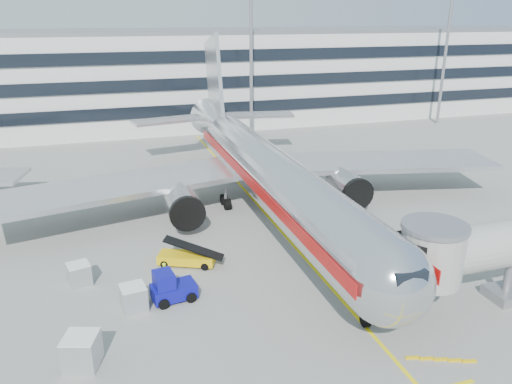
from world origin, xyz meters
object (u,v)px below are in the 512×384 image
object	(u,v)px
belt_loader	(187,257)
cargo_container_front	(82,351)
cargo_container_right	(79,274)
ramp_worker	(165,273)
baggage_tug	(171,288)
main_jet	(264,170)
cargo_container_left	(134,298)

from	to	relation	value
belt_loader	cargo_container_front	bearing A→B (deg)	-126.96
cargo_container_right	ramp_worker	xyz separation A→B (m)	(5.80, -1.69, 0.01)
baggage_tug	cargo_container_right	xyz separation A→B (m)	(-5.84, 4.08, -0.16)
main_jet	belt_loader	world-z (taller)	main_jet
cargo_container_left	ramp_worker	bearing A→B (deg)	48.65
main_jet	cargo_container_left	xyz separation A→B (m)	(-13.30, -13.54, -3.40)
main_jet	belt_loader	bearing A→B (deg)	-136.54
belt_loader	baggage_tug	xyz separation A→B (m)	(-1.88, -4.70, 0.33)
baggage_tug	ramp_worker	size ratio (longest dim) A/B	1.94
belt_loader	cargo_container_left	size ratio (longest dim) A/B	2.58
baggage_tug	ramp_worker	xyz separation A→B (m)	(-0.05, 2.39, -0.15)
cargo_container_left	cargo_container_right	distance (m)	5.57
main_jet	cargo_container_front	xyz separation A→B (m)	(-16.40, -18.36, -3.30)
belt_loader	baggage_tug	world-z (taller)	baggage_tug
cargo_container_front	ramp_worker	size ratio (longest dim) A/B	1.39
main_jet	cargo_container_left	world-z (taller)	main_jet
belt_loader	ramp_worker	bearing A→B (deg)	-129.86
cargo_container_left	cargo_container_right	xyz separation A→B (m)	(-3.40, 4.41, -0.05)
baggage_tug	cargo_container_front	distance (m)	7.56
cargo_container_right	main_jet	bearing A→B (deg)	28.65
main_jet	belt_loader	distance (m)	12.90
belt_loader	cargo_container_right	world-z (taller)	belt_loader
ramp_worker	cargo_container_front	bearing A→B (deg)	-173.23
baggage_tug	ramp_worker	distance (m)	2.40
belt_loader	cargo_container_right	size ratio (longest dim) A/B	2.57
baggage_tug	main_jet	bearing A→B (deg)	50.57
cargo_container_right	ramp_worker	size ratio (longest dim) A/B	1.12
baggage_tug	cargo_container_front	xyz separation A→B (m)	(-5.53, -5.15, -0.00)
baggage_tug	cargo_container_left	world-z (taller)	baggage_tug
cargo_container_front	ramp_worker	distance (m)	9.33
belt_loader	baggage_tug	bearing A→B (deg)	-111.79
ramp_worker	main_jet	bearing A→B (deg)	-2.44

